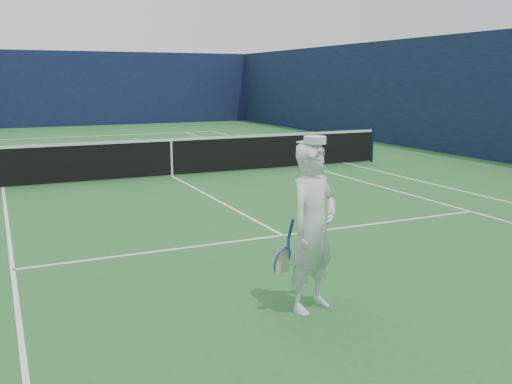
% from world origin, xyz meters
% --- Properties ---
extents(ground, '(80.00, 80.00, 0.00)m').
position_xyz_m(ground, '(0.00, 0.00, 0.00)').
color(ground, '#25622B').
rests_on(ground, ground).
extents(court_markings, '(11.03, 23.83, 0.01)m').
position_xyz_m(court_markings, '(0.00, 0.00, 0.00)').
color(court_markings, white).
rests_on(court_markings, ground).
extents(windscreen_fence, '(20.12, 36.12, 4.00)m').
position_xyz_m(windscreen_fence, '(0.00, 0.00, 2.00)').
color(windscreen_fence, '#0F173A').
rests_on(windscreen_fence, ground).
extents(tennis_net, '(12.88, 0.09, 1.07)m').
position_xyz_m(tennis_net, '(0.00, 0.00, 0.55)').
color(tennis_net, '#141E4C').
rests_on(tennis_net, ground).
extents(tennis_player, '(0.89, 0.67, 1.94)m').
position_xyz_m(tennis_player, '(-1.10, -9.24, 0.95)').
color(tennis_player, white).
rests_on(tennis_player, ground).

